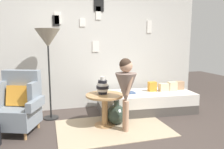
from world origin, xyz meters
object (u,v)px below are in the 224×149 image
object	(u,v)px
floor_lamp	(48,41)
vase_striped	(103,87)
person_child	(126,85)
armchair	(18,105)
book_on_daybed	(129,93)
demijohn_near	(116,114)
daybed	(146,102)
side_table	(105,103)

from	to	relation	value
floor_lamp	vase_striped	bearing A→B (deg)	-34.23
vase_striped	person_child	world-z (taller)	person_child
vase_striped	armchair	bearing A→B (deg)	175.44
floor_lamp	book_on_daybed	xyz separation A→B (m)	(1.51, -0.12, -1.02)
person_child	demijohn_near	xyz separation A→B (m)	(-0.05, 0.32, -0.58)
book_on_daybed	demijohn_near	size ratio (longest dim) A/B	0.52
book_on_daybed	vase_striped	bearing A→B (deg)	-144.85
daybed	demijohn_near	world-z (taller)	demijohn_near
side_table	person_child	distance (m)	0.54
side_table	person_child	bearing A→B (deg)	-48.92
side_table	demijohn_near	bearing A→B (deg)	4.78
side_table	book_on_daybed	xyz separation A→B (m)	(0.63, 0.51, 0.01)
daybed	person_child	distance (m)	1.23
side_table	armchair	bearing A→B (deg)	173.48
armchair	demijohn_near	xyz separation A→B (m)	(1.59, -0.14, -0.26)
side_table	vase_striped	xyz separation A→B (m)	(-0.02, 0.05, 0.27)
armchair	vase_striped	bearing A→B (deg)	-4.56
armchair	book_on_daybed	bearing A→B (deg)	10.01
vase_striped	demijohn_near	world-z (taller)	vase_striped
side_table	demijohn_near	xyz separation A→B (m)	(0.22, 0.02, -0.23)
side_table	vase_striped	world-z (taller)	vase_striped
armchair	side_table	bearing A→B (deg)	-6.52
daybed	person_child	world-z (taller)	person_child
daybed	vase_striped	bearing A→B (deg)	-156.18
side_table	daybed	bearing A→B (deg)	26.57
side_table	book_on_daybed	size ratio (longest dim) A/B	2.89
vase_striped	side_table	bearing A→B (deg)	-65.64
armchair	floor_lamp	size ratio (longest dim) A/B	0.59
armchair	daybed	world-z (taller)	armchair
vase_striped	person_child	xyz separation A→B (m)	(0.29, -0.35, 0.08)
person_child	demijohn_near	size ratio (longest dim) A/B	2.76
armchair	vase_striped	world-z (taller)	armchair
armchair	person_child	size ratio (longest dim) A/B	0.83
armchair	daybed	xyz separation A→B (m)	(2.38, 0.35, -0.24)
demijohn_near	vase_striped	bearing A→B (deg)	172.57
vase_striped	floor_lamp	distance (m)	1.29
side_table	floor_lamp	distance (m)	1.50
book_on_daybed	demijohn_near	world-z (taller)	book_on_daybed
armchair	person_child	xyz separation A→B (m)	(1.64, -0.46, 0.32)
armchair	floor_lamp	xyz separation A→B (m)	(0.50, 0.47, 1.00)
floor_lamp	demijohn_near	size ratio (longest dim) A/B	3.88
armchair	daybed	distance (m)	2.41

